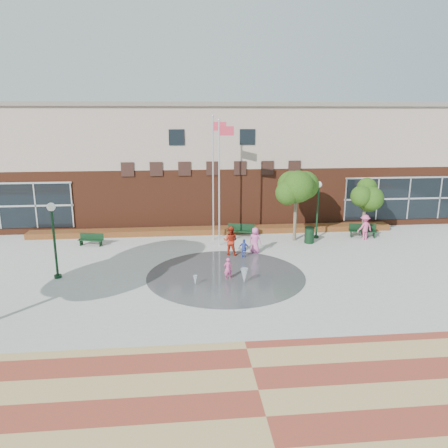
{
  "coord_description": "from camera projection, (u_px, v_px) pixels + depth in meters",
  "views": [
    {
      "loc": [
        -2.24,
        -18.75,
        8.37
      ],
      "look_at": [
        0.0,
        4.0,
        2.6
      ],
      "focal_mm": 35.0,
      "sensor_mm": 36.0,
      "label": 1
    }
  ],
  "objects": [
    {
      "name": "ground",
      "position": [
        232.0,
        299.0,
        20.36
      ],
      "size": [
        120.0,
        120.0,
        0.0
      ],
      "primitive_type": "plane",
      "color": "#666056",
      "rests_on": "ground"
    },
    {
      "name": "plaza_concrete",
      "position": [
        224.0,
        269.0,
        24.22
      ],
      "size": [
        46.0,
        18.0,
        0.01
      ],
      "primitive_type": "cube",
      "color": "#A8A8A0",
      "rests_on": "ground"
    },
    {
      "name": "paver_band",
      "position": [
        258.0,
        390.0,
        13.6
      ],
      "size": [
        46.0,
        6.0,
        0.01
      ],
      "primitive_type": "cube",
      "color": "#943828",
      "rests_on": "ground"
    },
    {
      "name": "splash_pad",
      "position": [
        226.0,
        276.0,
        23.25
      ],
      "size": [
        8.4,
        8.4,
        0.01
      ],
      "primitive_type": "cylinder",
      "color": "#383A3D",
      "rests_on": "ground"
    },
    {
      "name": "library_building",
      "position": [
        208.0,
        160.0,
        36.09
      ],
      "size": [
        44.4,
        10.4,
        9.2
      ],
      "color": "#592817",
      "rests_on": "ground"
    },
    {
      "name": "flower_bed",
      "position": [
        214.0,
        233.0,
        31.55
      ],
      "size": [
        26.0,
        1.2,
        0.4
      ],
      "primitive_type": "cube",
      "color": "#9E1113",
      "rests_on": "ground"
    },
    {
      "name": "flagpole_left",
      "position": [
        214.0,
        172.0,
        28.78
      ],
      "size": [
        0.92,
        0.43,
        8.34
      ],
      "rotation": [
        0.0,
        0.0,
        -0.38
      ],
      "color": "silver",
      "rests_on": "ground"
    },
    {
      "name": "flagpole_right",
      "position": [
        220.0,
        177.0,
        27.47
      ],
      "size": [
        0.99,
        0.27,
        8.11
      ],
      "rotation": [
        0.0,
        0.0,
        -0.2
      ],
      "color": "silver",
      "rests_on": "ground"
    },
    {
      "name": "lamp_left",
      "position": [
        54.0,
        232.0,
        22.34
      ],
      "size": [
        0.43,
        0.43,
        4.03
      ],
      "color": "black",
      "rests_on": "ground"
    },
    {
      "name": "lamp_right",
      "position": [
        318.0,
        203.0,
        29.72
      ],
      "size": [
        0.42,
        0.42,
        3.97
      ],
      "color": "black",
      "rests_on": "ground"
    },
    {
      "name": "bench_left",
      "position": [
        91.0,
        242.0,
        28.49
      ],
      "size": [
        1.67,
        0.82,
        0.81
      ],
      "rotation": [
        0.0,
        0.0,
        -0.24
      ],
      "color": "black",
      "rests_on": "ground"
    },
    {
      "name": "bench_mid",
      "position": [
        241.0,
        233.0,
        30.39
      ],
      "size": [
        1.94,
        1.1,
        0.94
      ],
      "rotation": [
        0.0,
        0.0,
        -0.33
      ],
      "color": "black",
      "rests_on": "ground"
    },
    {
      "name": "bench_right",
      "position": [
        362.0,
        233.0,
        30.4
      ],
      "size": [
        1.92,
        0.94,
        0.93
      ],
      "rotation": [
        0.0,
        0.0,
        -0.24
      ],
      "color": "black",
      "rests_on": "ground"
    },
    {
      "name": "trash_can",
      "position": [
        309.0,
        235.0,
        29.0
      ],
      "size": [
        0.67,
        0.67,
        1.1
      ],
      "color": "black",
      "rests_on": "ground"
    },
    {
      "name": "tree_mid",
      "position": [
        296.0,
        185.0,
        28.82
      ],
      "size": [
        3.13,
        3.13,
        5.27
      ],
      "color": "#4D4232",
      "rests_on": "ground"
    },
    {
      "name": "tree_small_right",
      "position": [
        366.0,
        195.0,
        30.48
      ],
      "size": [
        2.32,
        2.32,
        3.96
      ],
      "color": "#4D4232",
      "rests_on": "ground"
    },
    {
      "name": "water_jet_a",
      "position": [
        244.0,
        284.0,
        22.18
      ],
      "size": [
        0.39,
        0.39,
        0.77
      ],
      "primitive_type": "cone",
      "rotation": [
        3.14,
        0.0,
        0.0
      ],
      "color": "white",
      "rests_on": "ground"
    },
    {
      "name": "water_jet_b",
      "position": [
        195.0,
        285.0,
        21.93
      ],
      "size": [
        0.22,
        0.22,
        0.5
      ],
      "primitive_type": "cone",
      "rotation": [
        3.14,
        0.0,
        0.0
      ],
      "color": "white",
      "rests_on": "ground"
    },
    {
      "name": "child_splash",
      "position": [
        228.0,
        269.0,
        22.59
      ],
      "size": [
        0.49,
        0.39,
        1.18
      ],
      "primitive_type": "imported",
      "rotation": [
        0.0,
        0.0,
        3.41
      ],
      "color": "#D14788",
      "rests_on": "ground"
    },
    {
      "name": "adult_red",
      "position": [
        231.0,
        241.0,
        26.43
      ],
      "size": [
        1.07,
        0.95,
        1.83
      ],
      "primitive_type": "imported",
      "rotation": [
        0.0,
        0.0,
        2.81
      ],
      "color": "#AC2312",
      "rests_on": "ground"
    },
    {
      "name": "adult_pink",
      "position": [
        255.0,
        240.0,
        26.92
      ],
      "size": [
        0.94,
        0.84,
        1.62
      ],
      "primitive_type": "imported",
      "rotation": [
        0.0,
        0.0,
        2.61
      ],
      "color": "#D2589E",
      "rests_on": "ground"
    },
    {
      "name": "child_blue",
      "position": [
        244.0,
        248.0,
        26.06
      ],
      "size": [
        0.73,
        0.52,
        1.15
      ],
      "primitive_type": "imported",
      "rotation": [
        0.0,
        0.0,
        2.75
      ],
      "color": "#3548B1",
      "rests_on": "ground"
    },
    {
      "name": "person_bench",
      "position": [
        365.0,
        227.0,
        29.71
      ],
      "size": [
        1.28,
        0.96,
        1.76
      ],
      "primitive_type": "imported",
      "rotation": [
        0.0,
        0.0,
        3.45
      ],
      "color": "#DF4D84",
      "rests_on": "ground"
    }
  ]
}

